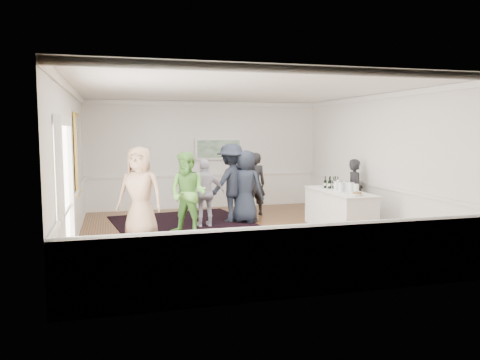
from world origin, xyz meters
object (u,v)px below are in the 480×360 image
object	(u,v)px
bartender	(355,191)
guest_dark_b	(254,184)
guest_dark_a	(232,183)
guest_navy	(246,187)
nut_bowl	(357,194)
ice_bucket	(340,185)
guest_tan	(140,193)
guest_green	(188,194)
guest_lilac	(205,193)
serving_table	(339,210)

from	to	relation	value
bartender	guest_dark_b	xyz separation A→B (m)	(-2.15, 1.66, 0.06)
bartender	guest_dark_a	xyz separation A→B (m)	(-2.98, 0.93, 0.19)
bartender	guest_dark_a	world-z (taller)	guest_dark_a
guest_navy	nut_bowl	world-z (taller)	guest_navy
guest_dark_b	ice_bucket	size ratio (longest dim) A/B	6.66
ice_bucket	guest_dark_b	bearing A→B (deg)	124.40
guest_tan	ice_bucket	xyz separation A→B (m)	(4.68, -0.04, 0.03)
ice_bucket	guest_dark_a	bearing A→B (deg)	148.23
guest_dark_b	nut_bowl	bearing A→B (deg)	114.49
guest_dark_a	guest_dark_b	distance (m)	1.11
bartender	guest_green	distance (m)	4.31
guest_navy	guest_dark_b	bearing A→B (deg)	-75.74
guest_lilac	ice_bucket	xyz separation A→B (m)	(3.08, -0.98, 0.21)
bartender	guest_navy	xyz separation A→B (m)	(-2.66, 0.74, 0.11)
guest_green	ice_bucket	distance (m)	3.63
serving_table	guest_green	bearing A→B (deg)	174.44
serving_table	guest_dark_a	bearing A→B (deg)	145.13
guest_dark_b	guest_tan	bearing A→B (deg)	34.43
guest_dark_a	nut_bowl	bearing A→B (deg)	104.72
guest_lilac	guest_navy	distance (m)	1.13
serving_table	bartender	distance (m)	1.04
guest_lilac	guest_dark_a	xyz separation A→B (m)	(0.77, 0.45, 0.18)
guest_dark_a	nut_bowl	xyz separation A→B (m)	(2.21, -2.42, -0.05)
guest_dark_a	guest_dark_b	size ratio (longest dim) A/B	1.15
guest_navy	ice_bucket	world-z (taller)	guest_navy
guest_dark_b	nut_bowl	size ratio (longest dim) A/B	6.39
guest_green	guest_dark_b	world-z (taller)	guest_green
serving_table	ice_bucket	distance (m)	0.59
guest_dark_a	ice_bucket	size ratio (longest dim) A/B	7.69
serving_table	nut_bowl	distance (m)	1.00
guest_lilac	guest_navy	bearing A→B (deg)	-170.14
guest_green	guest_tan	bearing A→B (deg)	-134.80
guest_green	guest_navy	bearing A→B (deg)	67.67
guest_tan	nut_bowl	size ratio (longest dim) A/B	7.37
guest_navy	guest_green	bearing A→B (deg)	75.06
guest_green	nut_bowl	distance (m)	3.72
ice_bucket	guest_green	bearing A→B (deg)	176.57
guest_dark_b	bartender	bearing A→B (deg)	143.28
serving_table	ice_bucket	bearing A→B (deg)	60.24
guest_green	ice_bucket	size ratio (longest dim) A/B	7.16
guest_lilac	guest_tan	bearing A→B (deg)	27.14
guest_dark_b	ice_bucket	xyz separation A→B (m)	(1.48, -2.16, 0.17)
serving_table	nut_bowl	size ratio (longest dim) A/B	8.35
serving_table	guest_dark_a	distance (m)	2.78
guest_tan	guest_dark_a	bearing A→B (deg)	52.38
guest_navy	ice_bucket	xyz separation A→B (m)	(1.99, -1.23, 0.11)
guest_lilac	guest_navy	world-z (taller)	guest_navy
bartender	guest_green	xyz separation A→B (m)	(-4.30, -0.28, 0.12)
guest_tan	guest_green	size ratio (longest dim) A/B	1.07
guest_tan	nut_bowl	distance (m)	4.69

